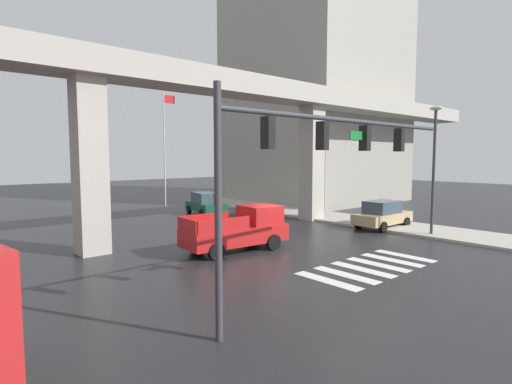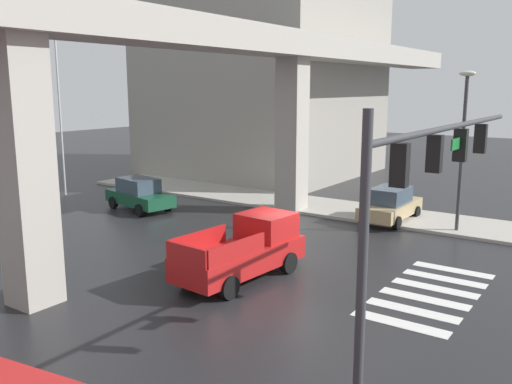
% 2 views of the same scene
% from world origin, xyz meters
% --- Properties ---
extents(ground_plane, '(120.00, 120.00, 0.00)m').
position_xyz_m(ground_plane, '(0.00, 0.00, 0.00)').
color(ground_plane, '#232326').
extents(crosswalk_stripes, '(6.05, 2.80, 0.01)m').
position_xyz_m(crosswalk_stripes, '(-0.00, -5.14, 0.01)').
color(crosswalk_stripes, silver).
rests_on(crosswalk_stripes, ground).
extents(elevated_overpass, '(58.40, 2.41, 9.24)m').
position_xyz_m(elevated_overpass, '(0.00, 4.63, 8.00)').
color(elevated_overpass, '#ADA89E').
rests_on(elevated_overpass, ground).
extents(sidewalk_east, '(4.00, 36.00, 0.15)m').
position_xyz_m(sidewalk_east, '(9.28, 2.00, 0.07)').
color(sidewalk_east, '#ADA89E').
rests_on(sidewalk_east, ground).
extents(pickup_truck, '(5.25, 2.42, 2.08)m').
position_xyz_m(pickup_truck, '(-2.07, 0.66, 0.99)').
color(pickup_truck, red).
rests_on(pickup_truck, ground).
extents(sedan_dark_green, '(2.58, 4.56, 1.72)m').
position_xyz_m(sedan_dark_green, '(3.35, 11.62, 0.85)').
color(sedan_dark_green, '#14472D').
rests_on(sedan_dark_green, ground).
extents(sedan_tan, '(4.32, 2.00, 1.72)m').
position_xyz_m(sedan_tan, '(8.45, -0.56, 0.85)').
color(sedan_tan, tan).
rests_on(sedan_tan, ground).
extents(traffic_signal_mast, '(10.89, 0.32, 6.20)m').
position_xyz_m(traffic_signal_mast, '(-4.79, -6.38, 4.66)').
color(traffic_signal_mast, '#38383D').
rests_on(traffic_signal_mast, ground).
extents(street_lamp_near_corner, '(0.44, 0.70, 7.24)m').
position_xyz_m(street_lamp_near_corner, '(8.08, -3.87, 4.56)').
color(street_lamp_near_corner, '#38383D').
rests_on(street_lamp_near_corner, ground).
extents(street_lamp_mid_block, '(0.44, 0.70, 7.24)m').
position_xyz_m(street_lamp_mid_block, '(8.08, 5.17, 4.56)').
color(street_lamp_mid_block, '#38383D').
rests_on(street_lamp_mid_block, ground).
extents(flagpole, '(1.16, 0.12, 10.10)m').
position_xyz_m(flagpole, '(3.68, 18.39, 5.85)').
color(flagpole, silver).
rests_on(flagpole, ground).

